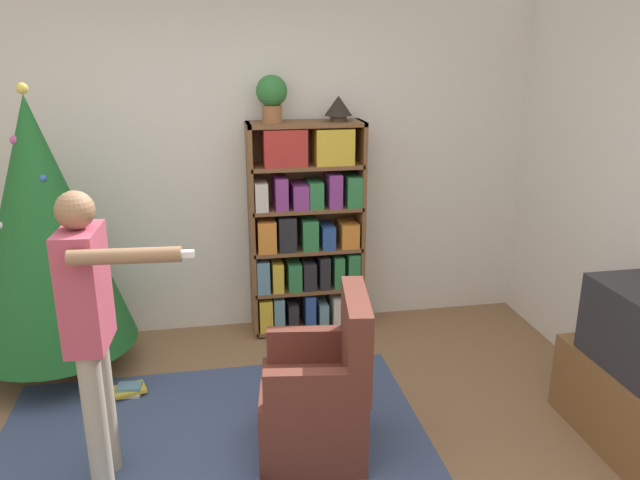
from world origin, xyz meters
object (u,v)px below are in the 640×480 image
Objects in this scene: bookshelf at (306,231)px; table_lamp at (338,107)px; christmas_tree at (42,227)px; armchair at (320,397)px; potted_plant at (272,95)px; standing_person at (91,320)px.

bookshelf is 8.09× the size of table_lamp.
table_lamp is at bearing 10.40° from christmas_tree.
table_lamp is (0.41, 1.53, 1.40)m from armchair.
potted_plant is at bearing 180.00° from table_lamp.
christmas_tree is 9.68× the size of table_lamp.
christmas_tree is 2.10× the size of armchair.
standing_person reaches higher than armchair.
table_lamp is at bearing 2.46° from bookshelf.
christmas_tree is (-1.77, -0.36, 0.24)m from bookshelf.
potted_plant is 1.64× the size of table_lamp.
bookshelf is at bearing -177.54° from table_lamp.
christmas_tree is 1.31m from standing_person.
bookshelf is 1.82m from christmas_tree.
standing_person is 2.35m from table_lamp.
standing_person is at bearing -68.66° from christmas_tree.
armchair is (-0.17, -1.52, -0.48)m from bookshelf.
table_lamp reaches higher than armchair.
potted_plant is at bearing 177.45° from bookshelf.
armchair is at bearing 96.64° from standing_person.
standing_person is (0.47, -1.22, -0.13)m from christmas_tree.
christmas_tree reaches higher than bookshelf.
potted_plant is (1.54, 0.37, 0.77)m from christmas_tree.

